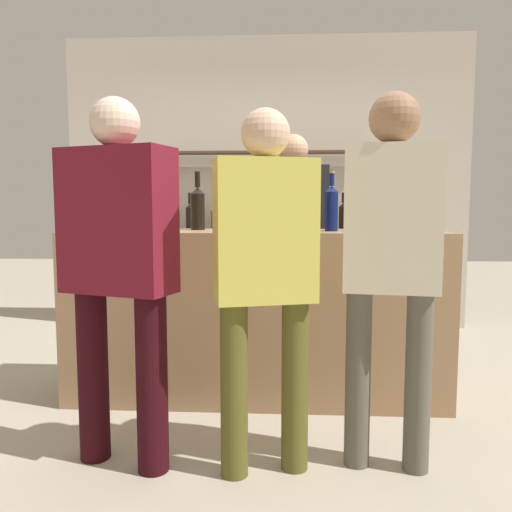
% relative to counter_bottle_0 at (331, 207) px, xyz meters
% --- Properties ---
extents(ground_plane, '(16.00, 16.00, 0.00)m').
position_rel_counter_bottle_0_xyz_m(ground_plane, '(-0.45, 0.03, -1.18)').
color(ground_plane, '#B2A893').
extents(bar_counter, '(2.28, 0.59, 1.04)m').
position_rel_counter_bottle_0_xyz_m(bar_counter, '(-0.45, 0.03, -0.66)').
color(bar_counter, '#997551').
rests_on(bar_counter, ground_plane).
extents(back_wall, '(3.88, 0.12, 2.80)m').
position_rel_counter_bottle_0_xyz_m(back_wall, '(-0.45, 1.92, 0.22)').
color(back_wall, beige).
rests_on(back_wall, ground_plane).
extents(back_shelf, '(2.00, 0.18, 1.70)m').
position_rel_counter_bottle_0_xyz_m(back_shelf, '(-0.45, 1.74, -0.06)').
color(back_shelf, '#4C3828').
rests_on(back_shelf, ground_plane).
extents(counter_bottle_0, '(0.08, 0.08, 0.36)m').
position_rel_counter_bottle_0_xyz_m(counter_bottle_0, '(0.00, 0.00, 0.00)').
color(counter_bottle_0, '#0F1956').
rests_on(counter_bottle_0, bar_counter).
extents(counter_bottle_1, '(0.08, 0.08, 0.34)m').
position_rel_counter_bottle_0_xyz_m(counter_bottle_1, '(-0.16, -0.09, -0.02)').
color(counter_bottle_1, '#0F1956').
rests_on(counter_bottle_1, bar_counter).
extents(counter_bottle_2, '(0.07, 0.07, 0.31)m').
position_rel_counter_bottle_0_xyz_m(counter_bottle_2, '(-0.42, -0.05, -0.02)').
color(counter_bottle_2, black).
rests_on(counter_bottle_2, bar_counter).
extents(counter_bottle_3, '(0.09, 0.09, 0.38)m').
position_rel_counter_bottle_0_xyz_m(counter_bottle_3, '(0.20, 0.07, 0.01)').
color(counter_bottle_3, black).
rests_on(counter_bottle_3, bar_counter).
extents(counter_bottle_4, '(0.09, 0.09, 0.37)m').
position_rel_counter_bottle_0_xyz_m(counter_bottle_4, '(-0.83, 0.12, 0.00)').
color(counter_bottle_4, black).
rests_on(counter_bottle_4, bar_counter).
extents(wine_glass, '(0.08, 0.08, 0.14)m').
position_rel_counter_bottle_0_xyz_m(wine_glass, '(-1.13, 0.18, -0.04)').
color(wine_glass, silver).
rests_on(wine_glass, bar_counter).
extents(ice_bucket, '(0.23, 0.23, 0.21)m').
position_rel_counter_bottle_0_xyz_m(ice_bucket, '(-1.31, 0.08, -0.04)').
color(ice_bucket, '#846647').
rests_on(ice_bucket, bar_counter).
extents(cork_jar, '(0.10, 0.10, 0.12)m').
position_rel_counter_bottle_0_xyz_m(cork_jar, '(0.21, -0.15, -0.08)').
color(cork_jar, silver).
rests_on(cork_jar, bar_counter).
extents(customer_right, '(0.43, 0.24, 1.67)m').
position_rel_counter_bottle_0_xyz_m(customer_right, '(0.18, -0.82, -0.19)').
color(customer_right, '#575347').
rests_on(customer_right, ground_plane).
extents(customer_center, '(0.46, 0.29, 1.60)m').
position_rel_counter_bottle_0_xyz_m(customer_center, '(-0.37, -0.89, -0.25)').
color(customer_center, brown).
rests_on(customer_center, ground_plane).
extents(server_behind_counter, '(0.53, 0.34, 1.72)m').
position_rel_counter_bottle_0_xyz_m(server_behind_counter, '(-0.22, 0.73, -0.18)').
color(server_behind_counter, black).
rests_on(server_behind_counter, ground_plane).
extents(customer_left, '(0.54, 0.36, 1.66)m').
position_rel_counter_bottle_0_xyz_m(customer_left, '(-1.02, -0.86, -0.22)').
color(customer_left, black).
rests_on(customer_left, ground_plane).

